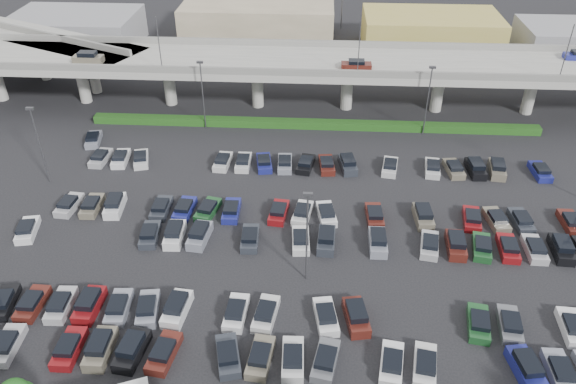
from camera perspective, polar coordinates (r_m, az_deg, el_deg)
The scene contains 7 objects.
ground at distance 62.95m, azimuth 2.07°, elevation -3.85°, with size 280.00×280.00×0.00m, color black.
overpass at distance 87.72m, azimuth 2.64°, elevation 12.71°, with size 150.00×13.00×15.80m.
on_ramp at distance 111.47m, azimuth -25.85°, elevation 14.05°, with size 50.93×30.13×8.80m.
hedge at distance 83.92m, azimuth 2.59°, elevation 6.90°, with size 66.00×1.60×1.10m, color #1A4313.
parked_cars at distance 59.41m, azimuth 1.91°, elevation -5.77°, with size 63.12×41.69×1.67m.
light_poles at distance 61.24m, azimuth -1.62°, elevation 2.07°, with size 66.90×48.38×10.30m.
distant_buildings at distance 117.55m, azimuth 9.35°, elevation 16.16°, with size 138.00×24.00×9.00m.
Camera 1 is at (0.73, -49.92, 38.35)m, focal length 35.00 mm.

